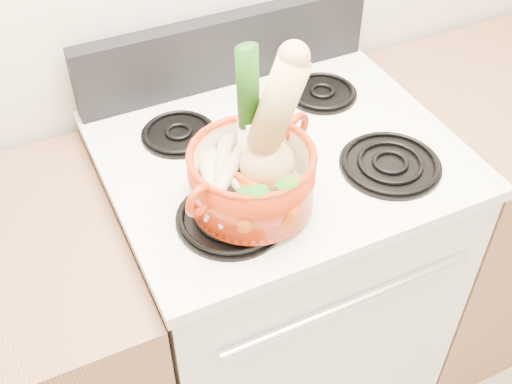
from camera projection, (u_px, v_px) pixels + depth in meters
name	position (u px, v px, depth m)	size (l,w,h in m)	color
stove_body	(275.00, 283.00, 1.79)	(0.76, 0.65, 0.92)	silver
cooktop	(279.00, 153.00, 1.46)	(0.78, 0.67, 0.03)	silver
control_backsplash	(226.00, 50.00, 1.58)	(0.76, 0.05, 0.18)	black
oven_handle	(351.00, 304.00, 1.34)	(0.02, 0.02, 0.60)	silver
burner_front_left	(231.00, 217.00, 1.28)	(0.22, 0.22, 0.02)	black
burner_front_right	(390.00, 163.00, 1.40)	(0.22, 0.22, 0.02)	black
burner_back_left	(179.00, 132.00, 1.48)	(0.17, 0.17, 0.02)	black
burner_back_right	(322.00, 92.00, 1.60)	(0.17, 0.17, 0.02)	black
dutch_oven	(252.00, 178.00, 1.26)	(0.25, 0.25, 0.12)	#A02609
pot_handle_left	(200.00, 200.00, 1.15)	(0.07, 0.07, 0.02)	#A02609
pot_handle_right	(297.00, 127.00, 1.31)	(0.07, 0.07, 0.02)	#A02609
squash	(268.00, 127.00, 1.21)	(0.12, 0.12, 0.28)	tan
leek	(249.00, 114.00, 1.22)	(0.05, 0.05, 0.31)	white
ginger	(242.00, 154.00, 1.34)	(0.08, 0.06, 0.04)	tan
parsnip_0	(216.00, 186.00, 1.26)	(0.04, 0.04, 0.21)	beige
parsnip_1	(211.00, 183.00, 1.25)	(0.04, 0.04, 0.21)	beige
parsnip_2	(227.00, 172.00, 1.27)	(0.04, 0.04, 0.18)	beige
parsnip_3	(221.00, 187.00, 1.24)	(0.04, 0.04, 0.16)	beige
parsnip_4	(221.00, 161.00, 1.28)	(0.04, 0.04, 0.22)	beige
carrot_0	(264.00, 196.00, 1.25)	(0.03, 0.03, 0.17)	#CC3F0A
carrot_1	(247.00, 197.00, 1.24)	(0.03, 0.03, 0.16)	#D34C0A
carrot_2	(259.00, 192.00, 1.23)	(0.03, 0.03, 0.18)	#D64C0A
carrot_3	(245.00, 204.00, 1.21)	(0.03, 0.03, 0.13)	#CA420A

